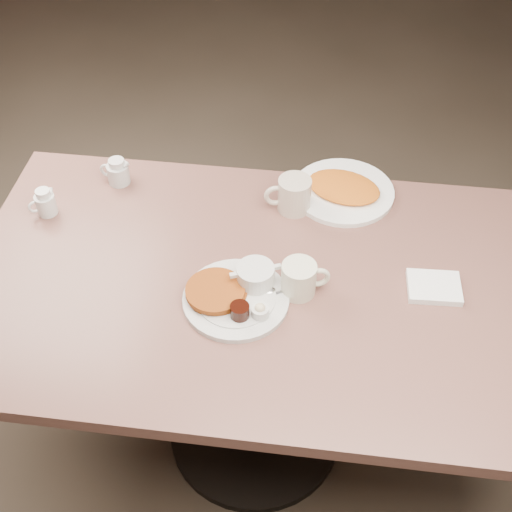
# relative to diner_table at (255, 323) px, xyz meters

# --- Properties ---
(room) EXTENTS (7.04, 8.04, 2.84)m
(room) POSITION_rel_diner_table_xyz_m (0.00, 0.00, 0.82)
(room) COLOR #4C3F33
(room) RESTS_ON ground
(diner_table) EXTENTS (1.50, 0.90, 0.75)m
(diner_table) POSITION_rel_diner_table_xyz_m (0.00, 0.00, 0.00)
(diner_table) COLOR #84564C
(diner_table) RESTS_ON ground
(main_plate) EXTENTS (0.35, 0.34, 0.07)m
(main_plate) POSITION_rel_diner_table_xyz_m (-0.04, -0.06, 0.19)
(main_plate) COLOR silver
(main_plate) RESTS_ON diner_table
(coffee_mug_near) EXTENTS (0.13, 0.10, 0.09)m
(coffee_mug_near) POSITION_rel_diner_table_xyz_m (0.11, -0.02, 0.22)
(coffee_mug_near) COLOR silver
(coffee_mug_near) RESTS_ON diner_table
(napkin) EXTENTS (0.14, 0.11, 0.02)m
(napkin) POSITION_rel_diner_table_xyz_m (0.45, 0.03, 0.18)
(napkin) COLOR white
(napkin) RESTS_ON diner_table
(coffee_mug_far) EXTENTS (0.14, 0.11, 0.10)m
(coffee_mug_far) POSITION_rel_diner_table_xyz_m (0.07, 0.29, 0.22)
(coffee_mug_far) COLOR beige
(coffee_mug_far) RESTS_ON diner_table
(creamer_left) EXTENTS (0.08, 0.07, 0.08)m
(creamer_left) POSITION_rel_diner_table_xyz_m (-0.61, 0.18, 0.21)
(creamer_left) COLOR white
(creamer_left) RESTS_ON diner_table
(creamer_right) EXTENTS (0.10, 0.08, 0.08)m
(creamer_right) POSITION_rel_diner_table_xyz_m (-0.45, 0.34, 0.21)
(creamer_right) COLOR silver
(creamer_right) RESTS_ON diner_table
(hash_plate) EXTENTS (0.37, 0.37, 0.04)m
(hash_plate) POSITION_rel_diner_table_xyz_m (0.21, 0.37, 0.18)
(hash_plate) COLOR white
(hash_plate) RESTS_ON diner_table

